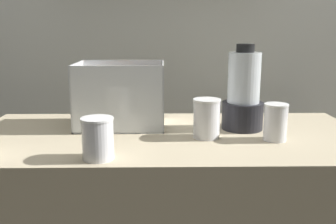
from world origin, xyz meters
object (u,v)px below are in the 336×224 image
at_px(juice_cup_orange_left, 98,140).
at_px(juice_cup_beet_right, 275,125).
at_px(blender_pitcher, 243,95).
at_px(juice_cup_beet_middle, 207,121).
at_px(carrot_display_bin, 123,105).

relative_size(juice_cup_orange_left, juice_cup_beet_right, 0.98).
height_order(juice_cup_orange_left, juice_cup_beet_right, juice_cup_beet_right).
distance_m(blender_pitcher, juice_cup_beet_right, 0.18).
distance_m(juice_cup_beet_middle, juice_cup_beet_right, 0.23).
relative_size(juice_cup_orange_left, juice_cup_beet_middle, 0.90).
height_order(juice_cup_orange_left, juice_cup_beet_middle, juice_cup_beet_middle).
relative_size(carrot_display_bin, juice_cup_orange_left, 2.70).
bearing_deg(juice_cup_beet_middle, blender_pitcher, 37.84).
bearing_deg(blender_pitcher, juice_cup_beet_right, -61.93).
xyz_separation_m(blender_pitcher, juice_cup_orange_left, (-0.48, -0.32, -0.07)).
bearing_deg(blender_pitcher, juice_cup_orange_left, -146.44).
height_order(carrot_display_bin, blender_pitcher, blender_pitcher).
bearing_deg(juice_cup_beet_middle, juice_cup_beet_right, -8.48).
xyz_separation_m(carrot_display_bin, blender_pitcher, (0.45, -0.05, 0.05)).
relative_size(blender_pitcher, juice_cup_beet_middle, 2.32).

